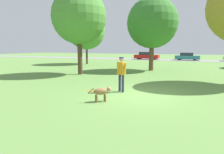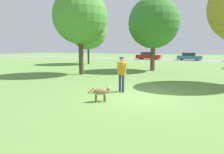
{
  "view_description": "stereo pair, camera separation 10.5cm",
  "coord_description": "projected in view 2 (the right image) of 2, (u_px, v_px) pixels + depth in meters",
  "views": [
    {
      "loc": [
        2.36,
        -8.95,
        2.24
      ],
      "look_at": [
        -1.13,
        -0.65,
        0.9
      ],
      "focal_mm": 32.0,
      "sensor_mm": 36.0,
      "label": 1
    },
    {
      "loc": [
        2.46,
        -8.91,
        2.24
      ],
      "look_at": [
        -1.13,
        -0.65,
        0.9
      ],
      "focal_mm": 32.0,
      "sensor_mm": 36.0,
      "label": 2
    }
  ],
  "objects": [
    {
      "name": "parked_car_red",
      "position": [
        148.0,
        56.0,
        37.7
      ],
      "size": [
        4.62,
        1.86,
        1.4
      ],
      "rotation": [
        0.0,
        0.0,
        -0.03
      ],
      "color": "red",
      "rests_on": "ground_plane"
    },
    {
      "name": "frisbee",
      "position": [
        91.0,
        91.0,
        10.32
      ],
      "size": [
        0.25,
        0.25,
        0.02
      ],
      "color": "orange",
      "rests_on": "ground_plane"
    },
    {
      "name": "far_road_strip",
      "position": [
        184.0,
        60.0,
        35.35
      ],
      "size": [
        120.0,
        6.0,
        0.01
      ],
      "color": "gray",
      "rests_on": "ground_plane"
    },
    {
      "name": "tree_near_left",
      "position": [
        80.0,
        17.0,
        16.16
      ],
      "size": [
        4.44,
        4.44,
        6.93
      ],
      "color": "#4C3826",
      "rests_on": "ground_plane"
    },
    {
      "name": "tree_far_left",
      "position": [
        88.0,
        31.0,
        26.65
      ],
      "size": [
        5.0,
        5.0,
        6.95
      ],
      "color": "#4C3826",
      "rests_on": "ground_plane"
    },
    {
      "name": "ground_plane",
      "position": [
        140.0,
        95.0,
        9.38
      ],
      "size": [
        120.0,
        120.0,
        0.0
      ],
      "primitive_type": "plane",
      "color": "#608C42"
    },
    {
      "name": "parked_car_teal",
      "position": [
        189.0,
        57.0,
        35.08
      ],
      "size": [
        4.12,
        1.83,
        1.34
      ],
      "rotation": [
        0.0,
        0.0,
        -0.0
      ],
      "color": "teal",
      "rests_on": "ground_plane"
    },
    {
      "name": "tree_mid_center",
      "position": [
        154.0,
        23.0,
        18.94
      ],
      "size": [
        4.84,
        4.84,
        6.98
      ],
      "color": "brown",
      "rests_on": "ground_plane"
    },
    {
      "name": "person",
      "position": [
        122.0,
        71.0,
        10.0
      ],
      "size": [
        0.66,
        0.41,
        1.77
      ],
      "rotation": [
        0.0,
        0.0,
        -0.5
      ],
      "color": "#2D334C",
      "rests_on": "ground_plane"
    },
    {
      "name": "dog",
      "position": [
        101.0,
        92.0,
        8.26
      ],
      "size": [
        0.85,
        0.73,
        0.61
      ],
      "rotation": [
        0.0,
        0.0,
        0.69
      ],
      "color": "olive",
      "rests_on": "ground_plane"
    }
  ]
}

